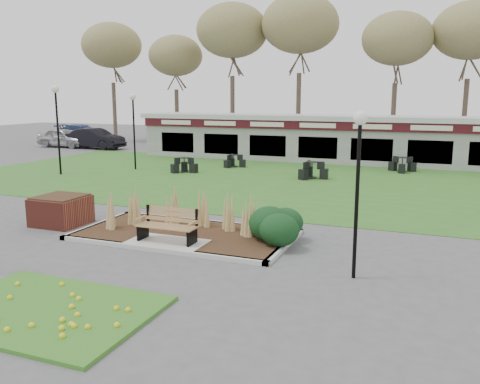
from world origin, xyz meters
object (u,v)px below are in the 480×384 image
at_px(lamp_post_mid_left, 133,115).
at_px(lamp_post_near_right, 359,158).
at_px(food_pavilion, 323,138).
at_px(car_black, 95,139).
at_px(car_silver, 64,138).
at_px(lamp_post_far_left, 57,110).
at_px(bistro_set_d, 402,167).
at_px(brick_planter, 61,210).
at_px(bistro_set_a, 184,167).
at_px(park_bench, 168,225).
at_px(bistro_set_c, 312,173).
at_px(bistro_set_b, 234,163).
at_px(car_blue, 83,132).

bearing_deg(lamp_post_mid_left, lamp_post_near_right, -42.14).
distance_m(food_pavilion, car_black, 18.26).
bearing_deg(lamp_post_near_right, car_silver, 140.99).
bearing_deg(lamp_post_far_left, food_pavilion, 42.18).
distance_m(bistro_set_d, car_black, 23.63).
xyz_separation_m(brick_planter, car_silver, (-16.86, 20.00, 0.29)).
height_order(bistro_set_a, bistro_set_d, bistro_set_d).
relative_size(lamp_post_near_right, bistro_set_d, 2.55).
bearing_deg(car_black, lamp_post_far_left, -146.95).
bearing_deg(car_silver, lamp_post_near_right, -127.68).
distance_m(park_bench, lamp_post_mid_left, 15.35).
bearing_deg(bistro_set_c, bistro_set_d, 44.71).
height_order(brick_planter, bistro_set_b, brick_planter).
distance_m(lamp_post_mid_left, car_black, 12.79).
relative_size(food_pavilion, lamp_post_near_right, 6.44).
bearing_deg(lamp_post_far_left, lamp_post_near_right, -30.28).
distance_m(brick_planter, bistro_set_d, 18.59).
bearing_deg(bistro_set_b, bistro_set_d, 9.94).
relative_size(bistro_set_c, bistro_set_d, 1.06).
bearing_deg(car_black, car_blue, 48.55).
bearing_deg(bistro_set_b, brick_planter, -90.74).
xyz_separation_m(brick_planter, lamp_post_mid_left, (-4.61, 11.42, 2.60)).
xyz_separation_m(park_bench, bistro_set_a, (-5.95, 12.26, -0.30)).
relative_size(food_pavilion, lamp_post_far_left, 5.31).
bearing_deg(food_pavilion, park_bench, -90.00).
distance_m(lamp_post_mid_left, bistro_set_d, 15.06).
bearing_deg(car_blue, bistro_set_a, -133.72).
distance_m(brick_planter, car_black, 24.31).
xyz_separation_m(bistro_set_b, car_silver, (-17.05, 5.63, 0.51)).
height_order(park_bench, bistro_set_a, park_bench).
distance_m(lamp_post_near_right, car_blue, 40.35).
xyz_separation_m(park_bench, lamp_post_mid_left, (-9.01, 12.17, 2.48)).
relative_size(lamp_post_near_right, bistro_set_b, 2.87).
height_order(park_bench, brick_planter, park_bench).
bearing_deg(car_black, bistro_set_c, -109.06).
bearing_deg(car_silver, bistro_set_a, -117.68).
bearing_deg(bistro_set_a, brick_planter, -82.32).
distance_m(park_bench, car_silver, 29.71).
bearing_deg(car_blue, lamp_post_near_right, -138.29).
distance_m(lamp_post_mid_left, bistro_set_c, 10.41).
bearing_deg(bistro_set_c, brick_planter, -114.28).
distance_m(lamp_post_mid_left, car_blue, 21.20).
relative_size(bistro_set_c, car_blue, 0.32).
bearing_deg(brick_planter, car_blue, 127.31).
bearing_deg(bistro_set_b, park_bench, -74.43).
bearing_deg(food_pavilion, lamp_post_mid_left, -140.07).
bearing_deg(lamp_post_mid_left, brick_planter, -68.03).
relative_size(brick_planter, food_pavilion, 0.06).
bearing_deg(bistro_set_c, lamp_post_far_left, -164.19).
distance_m(bistro_set_d, car_silver, 26.63).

